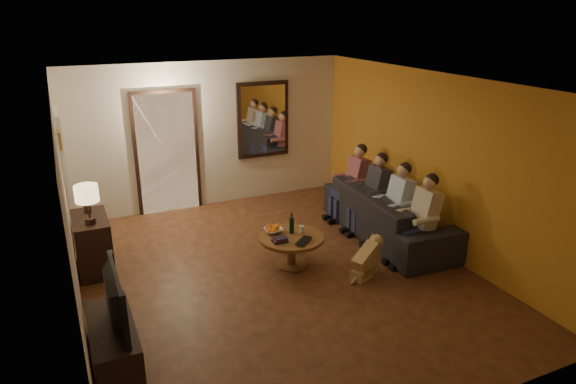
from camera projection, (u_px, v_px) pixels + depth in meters
name	position (u px, v px, depth m)	size (l,w,h in m)	color
floor	(277.00, 274.00, 7.04)	(5.00, 6.00, 0.01)	#3D2310
ceiling	(276.00, 82.00, 6.17)	(5.00, 6.00, 0.01)	white
back_wall	(211.00, 135.00, 9.18)	(5.00, 0.02, 2.60)	beige
front_wall	(426.00, 296.00, 4.04)	(5.00, 0.02, 2.60)	beige
left_wall	(68.00, 214.00, 5.63)	(0.02, 6.00, 2.60)	beige
right_wall	(432.00, 162.00, 7.58)	(0.02, 6.00, 2.60)	beige
orange_accent	(431.00, 162.00, 7.58)	(0.01, 6.00, 2.60)	#C17B21
kitchen_doorway	(167.00, 154.00, 8.93)	(1.00, 0.06, 2.10)	#FFE0A5
door_trim	(167.00, 154.00, 8.93)	(1.12, 0.04, 2.22)	black
fridge_glimpse	(182.00, 160.00, 9.09)	(0.45, 0.03, 1.70)	silver
mirror_frame	(263.00, 120.00, 9.47)	(1.00, 0.05, 1.40)	black
mirror_glass	(264.00, 120.00, 9.44)	(0.86, 0.02, 1.26)	white
white_door	(66.00, 179.00, 7.72)	(0.06, 0.85, 2.04)	white
framed_art	(59.00, 139.00, 6.57)	(0.03, 0.28, 0.24)	#B28C33
art_canvas	(61.00, 139.00, 6.58)	(0.01, 0.22, 0.18)	brown
dresser	(93.00, 244.00, 7.04)	(0.45, 0.87, 0.78)	black
table_lamp	(88.00, 204.00, 6.63)	(0.30, 0.30, 0.54)	beige
flower_vase	(86.00, 197.00, 7.02)	(0.14, 0.14, 0.44)	red
tv_stand	(113.00, 341.00, 5.29)	(0.45, 1.17, 0.39)	black
tv	(108.00, 300.00, 5.13)	(0.14, 1.03, 0.60)	black
sofa	(389.00, 214.00, 8.09)	(1.03, 2.63, 0.77)	black
person_a	(421.00, 222.00, 7.21)	(0.60, 0.40, 1.20)	tan
person_b	(396.00, 208.00, 7.72)	(0.60, 0.40, 1.20)	tan
person_c	(373.00, 196.00, 8.23)	(0.60, 0.40, 1.20)	tan
person_d	(354.00, 185.00, 8.75)	(0.60, 0.40, 1.20)	tan
dog	(367.00, 257.00, 6.89)	(0.56, 0.24, 0.56)	#9C8148
coffee_table	(291.00, 251.00, 7.20)	(0.91, 0.91, 0.45)	brown
bowl	(273.00, 230.00, 7.23)	(0.26, 0.26, 0.06)	white
oranges	(273.00, 226.00, 7.21)	(0.20, 0.20, 0.08)	orange
wine_bottle	(292.00, 223.00, 7.18)	(0.07, 0.07, 0.31)	black
wine_glass	(301.00, 229.00, 7.22)	(0.06, 0.06, 0.10)	silver
book_stack	(280.00, 239.00, 6.94)	(0.20, 0.15, 0.07)	black
laptop	(307.00, 242.00, 6.92)	(0.33, 0.21, 0.03)	black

